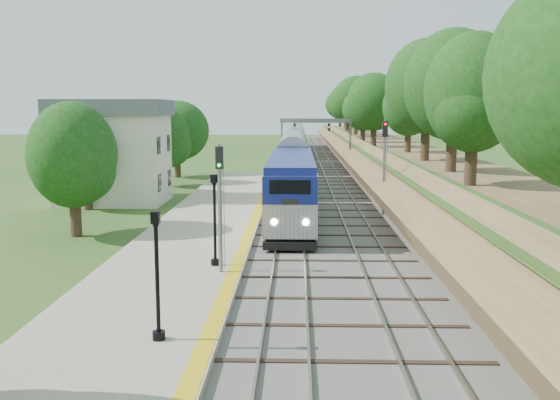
{
  "coord_description": "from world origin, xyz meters",
  "views": [
    {
      "loc": [
        0.37,
        -18.0,
        7.3
      ],
      "look_at": [
        -0.5,
        12.7,
        2.8
      ],
      "focal_mm": 40.0,
      "sensor_mm": 36.0,
      "label": 1
    }
  ],
  "objects_px": {
    "lamppost_far": "(215,225)",
    "signal_platform": "(220,194)",
    "lamppost_mid": "(157,283)",
    "signal_farside": "(384,157)",
    "signal_gantry": "(316,130)",
    "station_building": "(113,151)",
    "train": "(295,151)"
  },
  "relations": [
    {
      "from": "lamppost_mid",
      "to": "lamppost_far",
      "type": "xyz_separation_m",
      "value": [
        0.52,
        9.1,
        0.06
      ]
    },
    {
      "from": "lamppost_far",
      "to": "lamppost_mid",
      "type": "bearing_deg",
      "value": -93.26
    },
    {
      "from": "train",
      "to": "signal_platform",
      "type": "distance_m",
      "value": 50.42
    },
    {
      "from": "train",
      "to": "lamppost_mid",
      "type": "xyz_separation_m",
      "value": [
        -3.81,
        -58.28,
        0.0
      ]
    },
    {
      "from": "signal_platform",
      "to": "signal_gantry",
      "type": "bearing_deg",
      "value": 83.49
    },
    {
      "from": "train",
      "to": "signal_farside",
      "type": "height_order",
      "value": "signal_farside"
    },
    {
      "from": "signal_gantry",
      "to": "lamppost_mid",
      "type": "height_order",
      "value": "signal_gantry"
    },
    {
      "from": "signal_gantry",
      "to": "train",
      "type": "distance_m",
      "value": 4.87
    },
    {
      "from": "train",
      "to": "signal_gantry",
      "type": "bearing_deg",
      "value": -52.57
    },
    {
      "from": "train",
      "to": "lamppost_far",
      "type": "relative_size",
      "value": 22.91
    },
    {
      "from": "lamppost_far",
      "to": "signal_gantry",
      "type": "bearing_deg",
      "value": 82.86
    },
    {
      "from": "train",
      "to": "lamppost_far",
      "type": "distance_m",
      "value": 49.28
    },
    {
      "from": "lamppost_mid",
      "to": "signal_farside",
      "type": "distance_m",
      "value": 26.13
    },
    {
      "from": "lamppost_mid",
      "to": "signal_farside",
      "type": "relative_size",
      "value": 0.61
    },
    {
      "from": "signal_gantry",
      "to": "lamppost_far",
      "type": "distance_m",
      "value": 46.38
    },
    {
      "from": "lamppost_far",
      "to": "signal_farside",
      "type": "bearing_deg",
      "value": 57.61
    },
    {
      "from": "lamppost_mid",
      "to": "signal_platform",
      "type": "relative_size",
      "value": 0.72
    },
    {
      "from": "lamppost_mid",
      "to": "lamppost_far",
      "type": "height_order",
      "value": "lamppost_far"
    },
    {
      "from": "station_building",
      "to": "signal_farside",
      "type": "distance_m",
      "value": 21.07
    },
    {
      "from": "lamppost_far",
      "to": "signal_platform",
      "type": "distance_m",
      "value": 1.95
    },
    {
      "from": "station_building",
      "to": "lamppost_mid",
      "type": "distance_m",
      "value": 31.8
    },
    {
      "from": "signal_platform",
      "to": "station_building",
      "type": "bearing_deg",
      "value": 116.67
    },
    {
      "from": "signal_gantry",
      "to": "lamppost_far",
      "type": "bearing_deg",
      "value": -97.14
    },
    {
      "from": "lamppost_far",
      "to": "signal_farside",
      "type": "height_order",
      "value": "signal_farside"
    },
    {
      "from": "signal_platform",
      "to": "signal_farside",
      "type": "xyz_separation_m",
      "value": [
        9.1,
        16.09,
        0.34
      ]
    },
    {
      "from": "signal_gantry",
      "to": "lamppost_mid",
      "type": "xyz_separation_m",
      "value": [
        -6.28,
        -55.05,
        -2.68
      ]
    },
    {
      "from": "station_building",
      "to": "signal_farside",
      "type": "bearing_deg",
      "value": -16.54
    },
    {
      "from": "signal_gantry",
      "to": "signal_platform",
      "type": "distance_m",
      "value": 47.4
    },
    {
      "from": "train",
      "to": "signal_farside",
      "type": "relative_size",
      "value": 14.42
    },
    {
      "from": "station_building",
      "to": "lamppost_mid",
      "type": "bearing_deg",
      "value": -71.27
    },
    {
      "from": "station_building",
      "to": "signal_gantry",
      "type": "relative_size",
      "value": 1.02
    },
    {
      "from": "station_building",
      "to": "signal_platform",
      "type": "height_order",
      "value": "station_building"
    }
  ]
}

